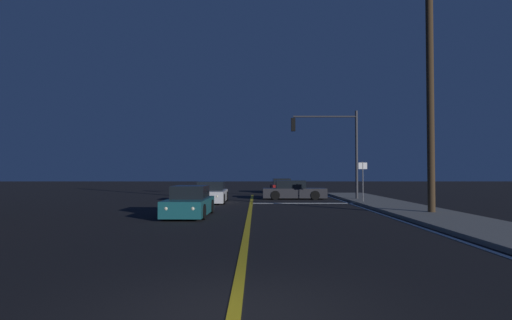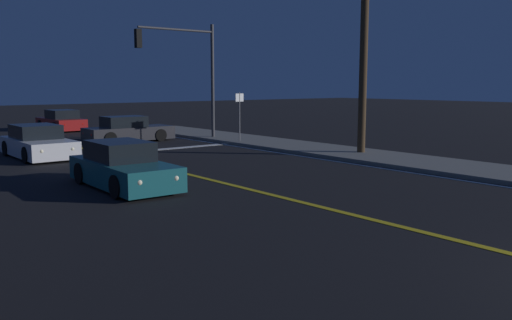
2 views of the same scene
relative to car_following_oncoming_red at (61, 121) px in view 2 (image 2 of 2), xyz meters
The scene contains 11 objects.
sidewalk_right 23.43m from the car_following_oncoming_red, 77.01° to the right, with size 3.20×39.57×0.15m, color slate.
lane_line_center 22.99m from the car_following_oncoming_red, 96.71° to the right, with size 0.20×37.38×0.01m, color gold.
lane_line_edge_right 23.08m from the car_following_oncoming_red, 81.49° to the right, with size 0.16×37.38×0.01m, color white.
stop_bar 13.35m from the car_following_oncoming_red, 87.90° to the right, with size 6.35×0.50×0.01m, color white.
car_following_oncoming_red is the anchor object (origin of this frame).
car_distant_tail_white 13.65m from the car_following_oncoming_red, 112.72° to the right, with size 2.00×4.56×1.34m.
car_side_waiting_charcoal 9.23m from the car_following_oncoming_red, 88.07° to the right, with size 4.57×1.86×1.34m.
car_parked_curb_teal 21.50m from the car_following_oncoming_red, 104.39° to the right, with size 1.87×4.41×1.34m.
traffic_signal_near_right 11.93m from the car_following_oncoming_red, 75.37° to the right, with size 4.54×0.28×6.13m.
utility_pole_right 21.90m from the car_following_oncoming_red, 74.82° to the right, with size 1.50×0.33×11.49m.
street_sign_corner 14.49m from the car_following_oncoming_red, 73.25° to the right, with size 0.56×0.12×2.58m.
Camera 2 is at (-9.31, -1.55, 2.99)m, focal length 37.84 mm.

